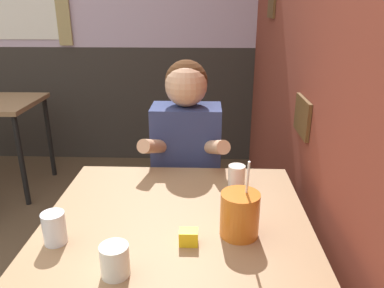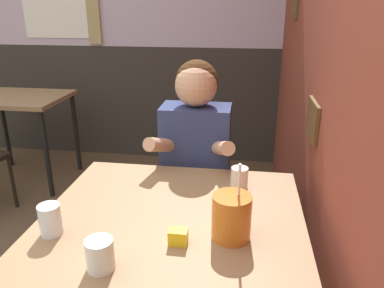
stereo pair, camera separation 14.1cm
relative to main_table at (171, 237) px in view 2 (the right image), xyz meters
name	(u,v)px [view 2 (the right image)]	position (x,y,z in m)	size (l,w,h in m)	color
brick_wall_right	(312,29)	(0.58, 1.04, 0.66)	(0.08, 4.67, 2.70)	brown
back_wall	(120,18)	(-0.94, 2.40, 0.66)	(5.95, 0.09, 2.70)	silver
main_table	(171,237)	(0.00, 0.00, 0.00)	(0.94, 0.92, 0.76)	#93704C
background_table	(18,108)	(-1.63, 1.68, -0.03)	(0.78, 0.62, 0.76)	#93704C
person_seated	(196,174)	(0.01, 0.62, -0.04)	(0.42, 0.40, 1.23)	navy
cocktail_pitcher	(231,217)	(0.22, -0.07, 0.14)	(0.13, 0.13, 0.27)	#C6661E
glass_near_pitcher	(50,220)	(-0.38, -0.13, 0.12)	(0.07, 0.07, 0.11)	silver
glass_center	(100,255)	(-0.15, -0.28, 0.11)	(0.08, 0.08, 0.10)	silver
glass_far_side	(239,178)	(0.23, 0.29, 0.11)	(0.07, 0.07, 0.09)	silver
condiment_ketchup	(234,200)	(0.22, 0.14, 0.09)	(0.06, 0.04, 0.05)	#B7140F
condiment_mustard	(178,237)	(0.05, -0.13, 0.09)	(0.06, 0.04, 0.05)	yellow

